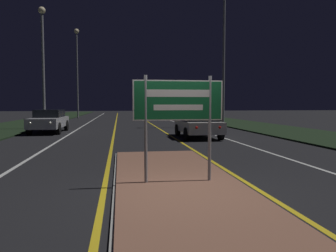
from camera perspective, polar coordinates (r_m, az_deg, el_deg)
ground_plane at (r=6.80m, az=2.58°, el=-11.44°), size 160.00×160.00×0.00m
median_island at (r=7.29m, az=1.77°, el=-10.04°), size 2.81×9.29×0.10m
verge_left at (r=27.74m, az=-25.73°, el=-0.15°), size 5.00×100.00×0.08m
verge_right at (r=28.60m, az=13.65°, el=0.23°), size 5.00×100.00×0.08m
centre_line_yellow_left at (r=31.49m, az=-9.07°, el=0.54°), size 0.12×70.00×0.01m
centre_line_yellow_right at (r=31.62m, az=-3.28°, el=0.60°), size 0.12×70.00×0.01m
lane_line_white_left at (r=31.62m, az=-13.80°, el=0.50°), size 0.12×70.00×0.01m
lane_line_white_right at (r=31.96m, az=1.37°, el=0.64°), size 0.12×70.00×0.01m
edge_line_white_left at (r=32.04m, az=-19.15°, el=0.44°), size 0.10×70.00×0.01m
edge_line_white_right at (r=32.60m, az=6.58°, el=0.68°), size 0.10×70.00×0.01m
highway_sign at (r=7.08m, az=1.80°, el=3.48°), size 1.96×0.07×2.31m
streetlight_left_near at (r=24.54m, az=-20.96°, el=11.74°), size 0.48×0.48×8.40m
streetlight_left_far at (r=42.96m, az=-15.56°, el=11.29°), size 0.61×0.61×11.06m
streetlight_right_near at (r=26.01m, az=9.72°, el=14.82°), size 0.49×0.49×11.16m
car_receding_0 at (r=17.48m, az=5.27°, el=0.32°), size 1.96×4.16×1.36m
car_receding_1 at (r=27.08m, az=6.19°, el=1.58°), size 1.99×4.14×1.39m
car_receding_2 at (r=37.29m, az=2.72°, el=2.20°), size 1.98×4.05×1.35m
car_approaching_0 at (r=21.88m, az=-19.99°, el=0.95°), size 1.86×4.70×1.44m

